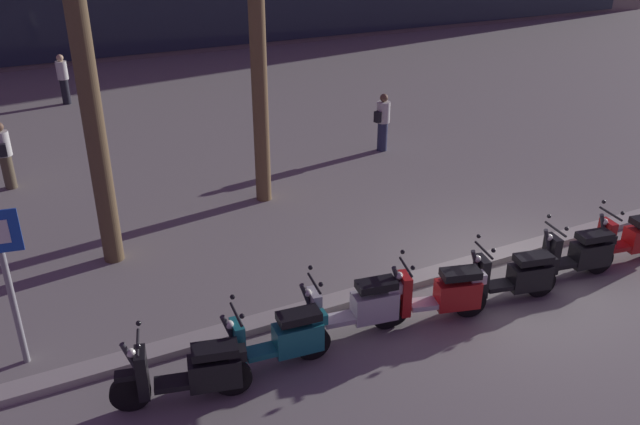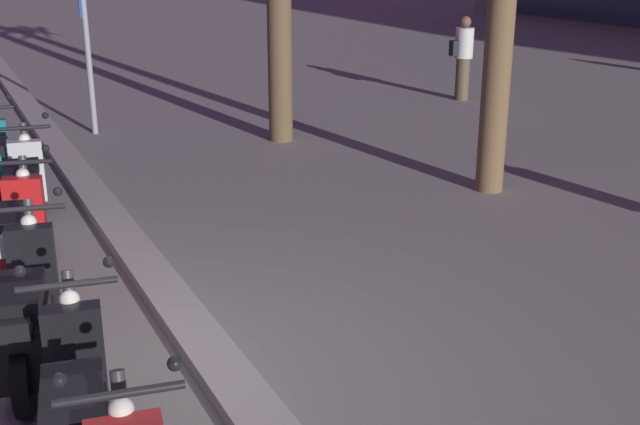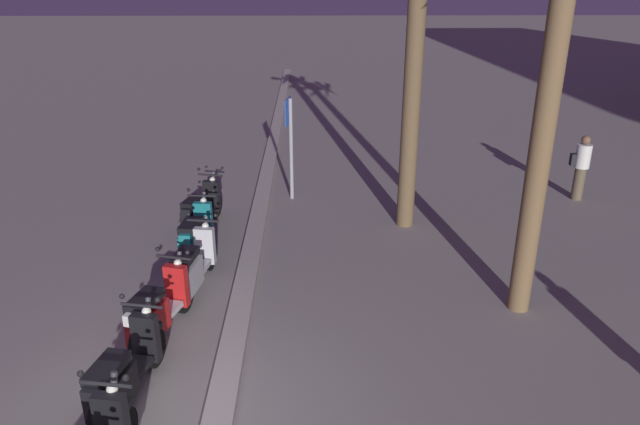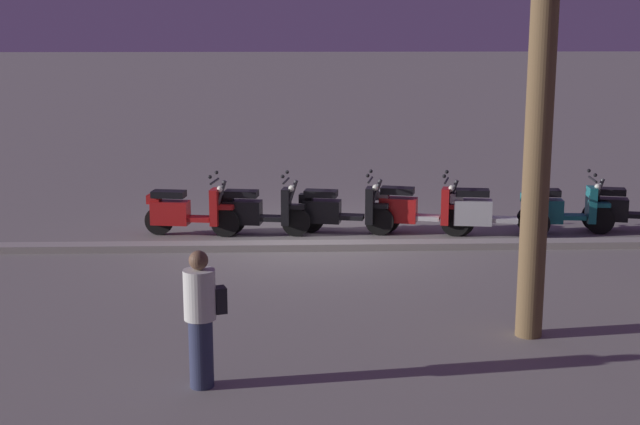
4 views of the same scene
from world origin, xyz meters
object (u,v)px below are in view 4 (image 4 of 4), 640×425
(scooter_black_gap_after_mid, at_px, (625,208))
(scooter_red_last_in_row, at_px, (413,209))
(scooter_silver_second_in_line, at_px, (489,212))
(scooter_black_far_back, at_px, (337,210))
(scooter_black_lead_nearest, at_px, (256,211))
(pedestrian_window_shopping, at_px, (201,316))
(scooter_red_mid_front, at_px, (185,211))
(scooter_teal_mid_rear, at_px, (558,210))

(scooter_black_gap_after_mid, height_order, scooter_red_last_in_row, same)
(scooter_silver_second_in_line, xyz_separation_m, scooter_black_far_back, (2.74, -0.34, -0.02))
(scooter_black_lead_nearest, distance_m, pedestrian_window_shopping, 6.96)
(scooter_silver_second_in_line, bearing_deg, scooter_black_lead_nearest, -3.56)
(scooter_red_last_in_row, bearing_deg, scooter_black_gap_after_mid, -179.17)
(scooter_red_last_in_row, height_order, scooter_black_far_back, same)
(scooter_black_lead_nearest, distance_m, scooter_red_mid_front, 1.31)
(pedestrian_window_shopping, bearing_deg, scooter_red_last_in_row, -114.69)
(scooter_black_gap_after_mid, relative_size, scooter_red_last_in_row, 1.03)
(scooter_black_gap_after_mid, distance_m, scooter_red_mid_front, 8.13)
(scooter_silver_second_in_line, bearing_deg, scooter_red_mid_front, -2.68)
(scooter_teal_mid_rear, distance_m, scooter_red_mid_front, 6.85)
(scooter_silver_second_in_line, distance_m, scooter_black_lead_nearest, 4.23)
(scooter_black_far_back, bearing_deg, scooter_teal_mid_rear, 177.88)
(scooter_silver_second_in_line, bearing_deg, pedestrian_window_shopping, 55.79)
(scooter_teal_mid_rear, relative_size, scooter_silver_second_in_line, 0.95)
(scooter_teal_mid_rear, distance_m, pedestrian_window_shopping, 9.04)
(scooter_silver_second_in_line, xyz_separation_m, scooter_red_last_in_row, (1.35, -0.26, -0.00))
(scooter_black_gap_after_mid, xyz_separation_m, scooter_red_mid_front, (8.13, 0.06, 0.01))
(scooter_black_gap_after_mid, distance_m, scooter_silver_second_in_line, 2.62)
(scooter_black_gap_after_mid, relative_size, scooter_black_lead_nearest, 1.04)
(scooter_black_gap_after_mid, height_order, pedestrian_window_shopping, pedestrian_window_shopping)
(scooter_red_mid_front, height_order, pedestrian_window_shopping, pedestrian_window_shopping)
(scooter_black_gap_after_mid, height_order, scooter_black_far_back, same)
(scooter_teal_mid_rear, xyz_separation_m, scooter_silver_second_in_line, (1.32, 0.19, 0.01))
(scooter_silver_second_in_line, xyz_separation_m, pedestrian_window_shopping, (4.54, 6.68, 0.33))
(scooter_red_last_in_row, bearing_deg, scooter_black_lead_nearest, -0.11)
(scooter_silver_second_in_line, distance_m, scooter_red_mid_front, 5.53)
(scooter_silver_second_in_line, distance_m, pedestrian_window_shopping, 8.09)
(scooter_teal_mid_rear, height_order, scooter_black_lead_nearest, same)
(scooter_black_far_back, bearing_deg, scooter_red_mid_front, 1.61)
(scooter_teal_mid_rear, relative_size, scooter_black_lead_nearest, 1.03)
(scooter_red_mid_front, bearing_deg, scooter_black_far_back, -178.39)
(scooter_silver_second_in_line, relative_size, scooter_red_last_in_row, 1.06)
(scooter_teal_mid_rear, bearing_deg, pedestrian_window_shopping, 49.50)
(scooter_red_mid_front, bearing_deg, scooter_black_lead_nearest, -179.83)
(scooter_silver_second_in_line, height_order, scooter_black_far_back, same)
(scooter_red_mid_front, bearing_deg, scooter_red_last_in_row, 179.98)
(scooter_black_far_back, bearing_deg, scooter_silver_second_in_line, 172.98)
(scooter_red_last_in_row, height_order, pedestrian_window_shopping, pedestrian_window_shopping)
(scooter_black_gap_after_mid, bearing_deg, scooter_teal_mid_rear, 5.67)
(scooter_black_gap_after_mid, xyz_separation_m, scooter_black_lead_nearest, (6.82, 0.05, 0.01))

